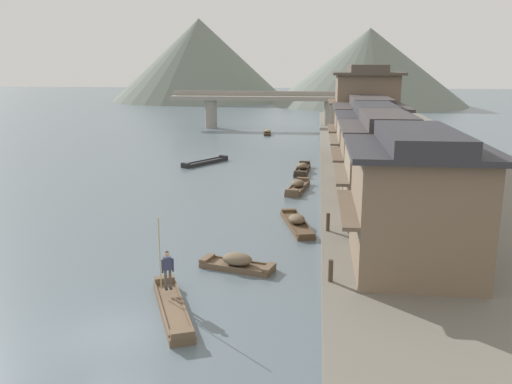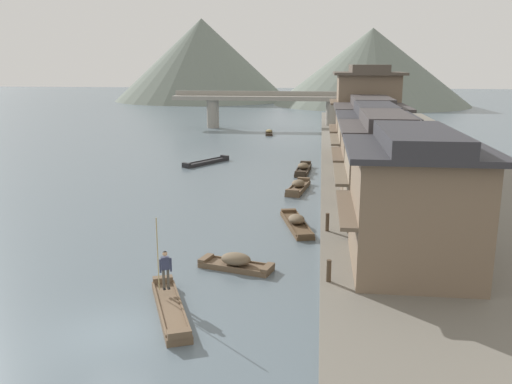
{
  "view_description": "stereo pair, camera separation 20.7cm",
  "coord_description": "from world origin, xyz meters",
  "px_view_note": "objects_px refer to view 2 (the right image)",
  "views": [
    {
      "loc": [
        7.03,
        -17.03,
        9.4
      ],
      "look_at": [
        3.17,
        17.11,
        1.24
      ],
      "focal_mm": 38.05,
      "sensor_mm": 36.0,
      "label": 1
    },
    {
      "loc": [
        7.23,
        -17.0,
        9.4
      ],
      "look_at": [
        3.17,
        17.11,
        1.24
      ],
      "focal_mm": 38.05,
      "sensor_mm": 36.0,
      "label": 2
    }
  ],
  "objects_px": {
    "boatman_person": "(165,265)",
    "house_waterfront_narrow": "(370,135)",
    "boat_moored_nearest": "(296,223)",
    "mooring_post_dock_mid": "(327,222)",
    "boat_midriver_drifting": "(236,263)",
    "house_waterfront_second": "(383,168)",
    "boat_moored_third": "(298,187)",
    "stone_bridge": "(272,104)",
    "mooring_post_dock_near": "(329,271)",
    "house_waterfront_tall": "(374,149)",
    "boat_moored_far": "(269,133)",
    "boat_foreground_poled": "(170,309)",
    "house_waterfront_nearest": "(413,202)",
    "boat_midriver_upstream": "(303,169)",
    "boat_moored_second": "(206,162)",
    "house_waterfront_far": "(366,111)"
  },
  "relations": [
    {
      "from": "boat_moored_second",
      "to": "boat_midriver_upstream",
      "type": "relative_size",
      "value": 1.0
    },
    {
      "from": "boat_moored_nearest",
      "to": "mooring_post_dock_mid",
      "type": "relative_size",
      "value": 5.54
    },
    {
      "from": "boat_foreground_poled",
      "to": "stone_bridge",
      "type": "distance_m",
      "value": 61.69
    },
    {
      "from": "mooring_post_dock_mid",
      "to": "house_waterfront_tall",
      "type": "bearing_deg",
      "value": 71.9
    },
    {
      "from": "boat_midriver_upstream",
      "to": "boat_moored_nearest",
      "type": "bearing_deg",
      "value": -89.42
    },
    {
      "from": "boatman_person",
      "to": "house_waterfront_narrow",
      "type": "bearing_deg",
      "value": 68.84
    },
    {
      "from": "house_waterfront_narrow",
      "to": "house_waterfront_second",
      "type": "bearing_deg",
      "value": -91.91
    },
    {
      "from": "boat_foreground_poled",
      "to": "mooring_post_dock_near",
      "type": "height_order",
      "value": "mooring_post_dock_near"
    },
    {
      "from": "mooring_post_dock_near",
      "to": "house_waterfront_far",
      "type": "bearing_deg",
      "value": 83.24
    },
    {
      "from": "boat_midriver_drifting",
      "to": "stone_bridge",
      "type": "relative_size",
      "value": 0.13
    },
    {
      "from": "boat_midriver_drifting",
      "to": "mooring_post_dock_mid",
      "type": "distance_m",
      "value": 6.38
    },
    {
      "from": "boat_midriver_drifting",
      "to": "mooring_post_dock_near",
      "type": "bearing_deg",
      "value": -28.96
    },
    {
      "from": "boat_midriver_drifting",
      "to": "house_waterfront_second",
      "type": "bearing_deg",
      "value": 45.66
    },
    {
      "from": "house_waterfront_narrow",
      "to": "mooring_post_dock_mid",
      "type": "bearing_deg",
      "value": -101.53
    },
    {
      "from": "boat_foreground_poled",
      "to": "house_waterfront_nearest",
      "type": "distance_m",
      "value": 11.27
    },
    {
      "from": "boat_foreground_poled",
      "to": "house_waterfront_far",
      "type": "distance_m",
      "value": 36.92
    },
    {
      "from": "boat_moored_third",
      "to": "stone_bridge",
      "type": "distance_m",
      "value": 40.63
    },
    {
      "from": "boat_midriver_drifting",
      "to": "house_waterfront_far",
      "type": "height_order",
      "value": "house_waterfront_far"
    },
    {
      "from": "boatman_person",
      "to": "mooring_post_dock_mid",
      "type": "height_order",
      "value": "boatman_person"
    },
    {
      "from": "boat_foreground_poled",
      "to": "boat_moored_second",
      "type": "xyz_separation_m",
      "value": [
        -5.25,
        31.65,
        -0.02
      ]
    },
    {
      "from": "boat_foreground_poled",
      "to": "boatman_person",
      "type": "xyz_separation_m",
      "value": [
        -0.47,
        1.07,
        1.36
      ]
    },
    {
      "from": "boat_midriver_drifting",
      "to": "house_waterfront_tall",
      "type": "distance_m",
      "value": 16.66
    },
    {
      "from": "boatman_person",
      "to": "mooring_post_dock_near",
      "type": "xyz_separation_m",
      "value": [
        6.54,
        1.47,
        -0.51
      ]
    },
    {
      "from": "boat_moored_far",
      "to": "mooring_post_dock_near",
      "type": "distance_m",
      "value": 52.75
    },
    {
      "from": "house_waterfront_tall",
      "to": "mooring_post_dock_mid",
      "type": "bearing_deg",
      "value": -108.1
    },
    {
      "from": "house_waterfront_nearest",
      "to": "house_waterfront_tall",
      "type": "height_order",
      "value": "same"
    },
    {
      "from": "boat_midriver_upstream",
      "to": "house_waterfront_second",
      "type": "xyz_separation_m",
      "value": [
        5.06,
        -16.23,
        3.28
      ]
    },
    {
      "from": "house_waterfront_tall",
      "to": "mooring_post_dock_mid",
      "type": "relative_size",
      "value": 7.0
    },
    {
      "from": "boatman_person",
      "to": "mooring_post_dock_mid",
      "type": "xyz_separation_m",
      "value": [
        6.54,
        8.51,
        -0.48
      ]
    },
    {
      "from": "boat_midriver_upstream",
      "to": "house_waterfront_nearest",
      "type": "relative_size",
      "value": 0.73
    },
    {
      "from": "boatman_person",
      "to": "boat_moored_nearest",
      "type": "height_order",
      "value": "boatman_person"
    },
    {
      "from": "house_waterfront_tall",
      "to": "boat_moored_far",
      "type": "bearing_deg",
      "value": 106.84
    },
    {
      "from": "house_waterfront_narrow",
      "to": "mooring_post_dock_mid",
      "type": "height_order",
      "value": "house_waterfront_narrow"
    },
    {
      "from": "boat_moored_nearest",
      "to": "house_waterfront_second",
      "type": "relative_size",
      "value": 0.76
    },
    {
      "from": "boat_moored_second",
      "to": "house_waterfront_nearest",
      "type": "height_order",
      "value": "house_waterfront_nearest"
    },
    {
      "from": "boat_moored_third",
      "to": "boat_moored_second",
      "type": "bearing_deg",
      "value": 132.34
    },
    {
      "from": "mooring_post_dock_mid",
      "to": "house_waterfront_narrow",
      "type": "bearing_deg",
      "value": 78.47
    },
    {
      "from": "boat_moored_second",
      "to": "stone_bridge",
      "type": "bearing_deg",
      "value": 83.15
    },
    {
      "from": "mooring_post_dock_near",
      "to": "mooring_post_dock_mid",
      "type": "bearing_deg",
      "value": 90.0
    },
    {
      "from": "boatman_person",
      "to": "boat_midriver_upstream",
      "type": "bearing_deg",
      "value": 80.53
    },
    {
      "from": "house_waterfront_nearest",
      "to": "boatman_person",
      "type": "bearing_deg",
      "value": -160.38
    },
    {
      "from": "boat_moored_nearest",
      "to": "boat_moored_third",
      "type": "height_order",
      "value": "boat_moored_third"
    },
    {
      "from": "boat_moored_far",
      "to": "house_waterfront_far",
      "type": "height_order",
      "value": "house_waterfront_far"
    },
    {
      "from": "boat_foreground_poled",
      "to": "boat_moored_third",
      "type": "bearing_deg",
      "value": 79.43
    },
    {
      "from": "boatman_person",
      "to": "boat_moored_far",
      "type": "distance_m",
      "value": 53.71
    },
    {
      "from": "boat_foreground_poled",
      "to": "boat_moored_far",
      "type": "relative_size",
      "value": 1.25
    },
    {
      "from": "boat_moored_nearest",
      "to": "boat_midriver_drifting",
      "type": "relative_size",
      "value": 1.49
    },
    {
      "from": "boat_foreground_poled",
      "to": "house_waterfront_narrow",
      "type": "bearing_deg",
      "value": 70.47
    },
    {
      "from": "house_waterfront_second",
      "to": "boat_midriver_drifting",
      "type": "bearing_deg",
      "value": -134.34
    },
    {
      "from": "boat_foreground_poled",
      "to": "house_waterfront_narrow",
      "type": "relative_size",
      "value": 0.68
    }
  ]
}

